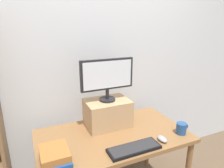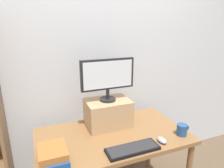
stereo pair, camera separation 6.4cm
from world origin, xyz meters
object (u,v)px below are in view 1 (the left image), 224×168
at_px(computer_monitor, 107,77).
at_px(desk, 113,142).
at_px(riser_box, 107,113).
at_px(keyboard, 134,148).
at_px(book_stack, 56,156).
at_px(computer_mouse, 162,139).
at_px(coffee_mug, 181,128).

bearing_deg(computer_monitor, desk, -97.24).
xyz_separation_m(riser_box, keyboard, (0.04, -0.46, -0.12)).
bearing_deg(book_stack, computer_mouse, -5.48).
bearing_deg(coffee_mug, computer_mouse, -172.62).
distance_m(book_stack, coffee_mug, 1.09).
bearing_deg(computer_monitor, coffee_mug, -37.02).
relative_size(computer_monitor, coffee_mug, 4.09).
xyz_separation_m(desk, computer_mouse, (0.34, -0.26, 0.10)).
height_order(desk, computer_monitor, computer_monitor).
relative_size(computer_mouse, coffee_mug, 0.85).
distance_m(riser_box, book_stack, 0.66).
distance_m(keyboard, coffee_mug, 0.51).
relative_size(riser_box, computer_monitor, 0.82).
distance_m(desk, computer_monitor, 0.60).
distance_m(riser_box, keyboard, 0.47).
xyz_separation_m(riser_box, coffee_mug, (0.54, -0.41, -0.08)).
height_order(desk, riser_box, riser_box).
height_order(riser_box, coffee_mug, riser_box).
height_order(desk, book_stack, book_stack).
bearing_deg(desk, keyboard, -78.14).
bearing_deg(riser_box, computer_monitor, -90.00).
bearing_deg(coffee_mug, keyboard, -175.12).
relative_size(desk, keyboard, 3.12).
xyz_separation_m(computer_mouse, book_stack, (-0.86, 0.08, 0.03)).
height_order(computer_monitor, coffee_mug, computer_monitor).
bearing_deg(computer_mouse, desk, 142.15).
height_order(keyboard, coffee_mug, coffee_mug).
distance_m(computer_monitor, keyboard, 0.66).
distance_m(riser_box, coffee_mug, 0.69).
bearing_deg(desk, book_stack, -161.06).
bearing_deg(keyboard, computer_mouse, 2.80).
bearing_deg(desk, coffee_mug, -22.22).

